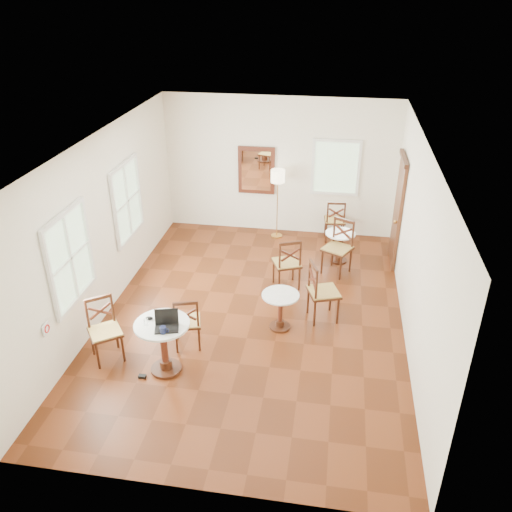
{
  "coord_description": "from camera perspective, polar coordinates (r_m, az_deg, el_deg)",
  "views": [
    {
      "loc": [
        1.23,
        -7.33,
        5.13
      ],
      "look_at": [
        0.0,
        0.3,
        1.0
      ],
      "focal_mm": 36.85,
      "sensor_mm": 36.0,
      "label": 1
    }
  ],
  "objects": [
    {
      "name": "chair_mid_a",
      "position": [
        9.59,
        3.39,
        -0.77
      ],
      "size": [
        0.61,
        0.61,
        1.01
      ],
      "rotation": [
        0.0,
        0.0,
        3.54
      ],
      "color": "#401E10",
      "rests_on": "ground"
    },
    {
      "name": "cafe_table_mid",
      "position": [
        8.54,
        2.65,
        -5.58
      ],
      "size": [
        0.61,
        0.61,
        0.64
      ],
      "color": "#401E10",
      "rests_on": "ground"
    },
    {
      "name": "floor_lamp",
      "position": [
        11.22,
        2.38,
        8.17
      ],
      "size": [
        0.3,
        0.3,
        1.54
      ],
      "color": "#BF8C3F",
      "rests_on": "ground"
    },
    {
      "name": "navy_mug",
      "position": [
        7.31,
        -10.03,
        -7.91
      ],
      "size": [
        0.13,
        0.09,
        0.1
      ],
      "color": "#101535",
      "rests_on": "cafe_table_near"
    },
    {
      "name": "water_glass",
      "position": [
        7.5,
        -11.87,
        -7.04
      ],
      "size": [
        0.06,
        0.06,
        0.1
      ],
      "primitive_type": "cylinder",
      "color": "white",
      "rests_on": "cafe_table_near"
    },
    {
      "name": "cafe_table_back",
      "position": [
        10.65,
        9.07,
        1.33
      ],
      "size": [
        0.6,
        0.6,
        0.63
      ],
      "color": "#401E10",
      "rests_on": "ground"
    },
    {
      "name": "chair_back_a",
      "position": [
        11.49,
        8.55,
        3.88
      ],
      "size": [
        0.48,
        0.48,
        0.95
      ],
      "rotation": [
        0.0,
        0.0,
        3.24
      ],
      "color": "#401E10",
      "rests_on": "ground"
    },
    {
      "name": "laptop",
      "position": [
        7.42,
        -9.67,
        -7.21
      ],
      "size": [
        0.39,
        0.35,
        0.23
      ],
      "rotation": [
        0.0,
        0.0,
        0.26
      ],
      "color": "black",
      "rests_on": "cafe_table_near"
    },
    {
      "name": "cafe_table_near",
      "position": [
        7.71,
        -10.0,
        -9.15
      ],
      "size": [
        0.79,
        0.79,
        0.83
      ],
      "color": "#401E10",
      "rests_on": "ground"
    },
    {
      "name": "power_adapter",
      "position": [
        7.95,
        -12.24,
        -12.65
      ],
      "size": [
        0.11,
        0.06,
        0.04
      ],
      "primitive_type": "cube",
      "color": "black",
      "rests_on": "ground"
    },
    {
      "name": "ground",
      "position": [
        9.03,
        -0.3,
        -6.5
      ],
      "size": [
        7.0,
        7.0,
        0.0
      ],
      "primitive_type": "plane",
      "color": "#602810",
      "rests_on": "ground"
    },
    {
      "name": "chair_mid_b",
      "position": [
        8.75,
        7.18,
        -3.86
      ],
      "size": [
        0.62,
        0.62,
        1.06
      ],
      "rotation": [
        0.0,
        0.0,
        1.92
      ],
      "color": "#401E10",
      "rests_on": "ground"
    },
    {
      "name": "room_shell",
      "position": [
        8.36,
        -0.44,
        5.33
      ],
      "size": [
        5.02,
        7.02,
        3.01
      ],
      "color": "white",
      "rests_on": "ground"
    },
    {
      "name": "chair_back_b",
      "position": [
        10.18,
        8.9,
        0.91
      ],
      "size": [
        0.66,
        0.66,
        1.07
      ],
      "rotation": [
        0.0,
        0.0,
        -0.48
      ],
      "color": "#401E10",
      "rests_on": "ground"
    },
    {
      "name": "chair_near_b",
      "position": [
        8.17,
        -16.11,
        -7.75
      ],
      "size": [
        0.64,
        0.64,
        0.99
      ],
      "rotation": [
        0.0,
        0.0,
        0.64
      ],
      "color": "#401E10",
      "rests_on": "ground"
    },
    {
      "name": "chair_near_a",
      "position": [
        8.16,
        -7.51,
        -7.1
      ],
      "size": [
        0.52,
        0.52,
        0.91
      ],
      "rotation": [
        0.0,
        0.0,
        3.42
      ],
      "color": "#401E10",
      "rests_on": "ground"
    },
    {
      "name": "mouse",
      "position": [
        7.63,
        -11.51,
        -6.63
      ],
      "size": [
        0.11,
        0.07,
        0.04
      ],
      "primitive_type": "ellipsoid",
      "rotation": [
        0.0,
        0.0,
        -0.0
      ],
      "color": "black",
      "rests_on": "cafe_table_near"
    }
  ]
}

